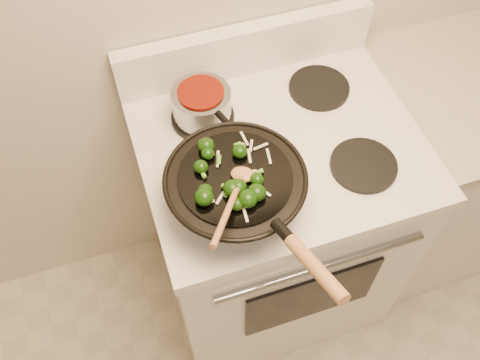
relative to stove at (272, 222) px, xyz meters
name	(u,v)px	position (x,y,z in m)	size (l,w,h in m)	color
stove	(272,222)	(0.00, 0.00, 0.00)	(0.78, 0.67, 1.08)	white
counter_unit	(461,161)	(0.78, 0.03, -0.01)	(0.85, 0.62, 0.91)	white
wok	(236,189)	(-0.18, -0.16, 0.52)	(0.35, 0.57, 0.21)	black
stirfry	(229,181)	(-0.20, -0.17, 0.58)	(0.22, 0.25, 0.04)	black
wooden_spoon	(235,193)	(-0.20, -0.22, 0.60)	(0.17, 0.24, 0.08)	#AB7343
saucepan	(202,104)	(-0.18, 0.15, 0.51)	(0.16, 0.26, 0.10)	gray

